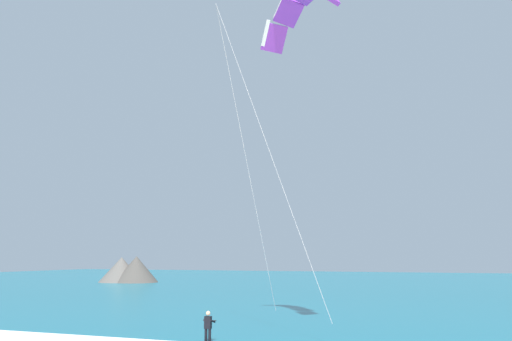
% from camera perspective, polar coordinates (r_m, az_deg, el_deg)
% --- Properties ---
extents(sea, '(200.00, 120.00, 0.20)m').
position_cam_1_polar(sea, '(81.57, 12.93, -12.27)').
color(sea, '#146075').
rests_on(sea, ground).
extents(kitesurfer, '(0.55, 0.53, 1.69)m').
position_cam_1_polar(kitesurfer, '(26.31, -5.36, -16.92)').
color(kitesurfer, black).
rests_on(kitesurfer, ground).
extents(kite_primary, '(6.77, 6.54, 18.88)m').
position_cam_1_polar(kite_primary, '(31.62, 4.84, 17.89)').
color(kite_primary, purple).
extents(headland_left, '(10.14, 8.17, 4.34)m').
position_cam_1_polar(headland_left, '(86.89, -13.86, -10.78)').
color(headland_left, '#56514C').
rests_on(headland_left, ground).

